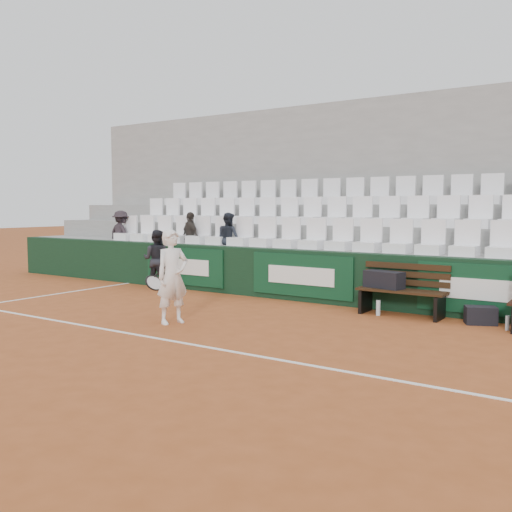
{
  "coord_description": "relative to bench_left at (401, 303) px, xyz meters",
  "views": [
    {
      "loc": [
        5.2,
        -5.77,
        1.86
      ],
      "look_at": [
        -0.3,
        2.4,
        1.0
      ],
      "focal_mm": 40.0,
      "sensor_mm": 36.0,
      "label": 1
    }
  ],
  "objects": [
    {
      "name": "spectator_a",
      "position": [
        -7.83,
        0.95,
        1.38
      ],
      "size": [
        0.81,
        0.52,
        1.2
      ],
      "primitive_type": "imported",
      "rotation": [
        0.0,
        0.0,
        3.05
      ],
      "color": "black",
      "rests_on": "grandstand_tier_front"
    },
    {
      "name": "grandstand_tier_front",
      "position": [
        -1.91,
        1.08,
        0.28
      ],
      "size": [
        18.0,
        0.95,
        1.0
      ],
      "primitive_type": "cube",
      "color": "gray",
      "rests_on": "ground"
    },
    {
      "name": "ground",
      "position": [
        -1.91,
        -3.55,
        -0.23
      ],
      "size": [
        80.0,
        80.0,
        0.0
      ],
      "primitive_type": "plane",
      "color": "#A14E24",
      "rests_on": "ground"
    },
    {
      "name": "bench_left",
      "position": [
        0.0,
        0.0,
        0.0
      ],
      "size": [
        1.5,
        0.56,
        0.45
      ],
      "primitive_type": "cube",
      "color": "#311D0E",
      "rests_on": "ground"
    },
    {
      "name": "sports_bag_ground",
      "position": [
        1.28,
        0.03,
        -0.08
      ],
      "size": [
        0.54,
        0.46,
        0.29
      ],
      "primitive_type": "cube",
      "rotation": [
        0.0,
        0.0,
        0.43
      ],
      "color": "black",
      "rests_on": "ground"
    },
    {
      "name": "tennis_player",
      "position": [
        -2.81,
        -2.63,
        0.52
      ],
      "size": [
        0.75,
        0.63,
        1.5
      ],
      "color": "white",
      "rests_on": "ground"
    },
    {
      "name": "grandstand_rear_wall",
      "position": [
        -1.91,
        3.6,
        1.98
      ],
      "size": [
        18.0,
        0.3,
        4.4
      ],
      "primitive_type": "cube",
      "color": "#959592",
      "rests_on": "ground"
    },
    {
      "name": "water_bottle_near",
      "position": [
        -0.34,
        -0.18,
        -0.09
      ],
      "size": [
        0.07,
        0.07,
        0.26
      ],
      "primitive_type": "cylinder",
      "color": "silver",
      "rests_on": "ground"
    },
    {
      "name": "sports_bag_left",
      "position": [
        -0.33,
        0.03,
        0.37
      ],
      "size": [
        0.73,
        0.44,
        0.29
      ],
      "primitive_type": "cube",
      "rotation": [
        0.0,
        0.0,
        -0.24
      ],
      "color": "black",
      "rests_on": "bench_left"
    },
    {
      "name": "ball_kid",
      "position": [
        -5.71,
        0.04,
        0.44
      ],
      "size": [
        0.78,
        0.7,
        1.33
      ],
      "primitive_type": "imported",
      "rotation": [
        0.0,
        0.0,
        3.5
      ],
      "color": "black",
      "rests_on": "ground"
    },
    {
      "name": "court_baseline",
      "position": [
        -1.91,
        -3.55,
        -0.22
      ],
      "size": [
        18.0,
        0.06,
        0.01
      ],
      "primitive_type": "cube",
      "color": "white",
      "rests_on": "ground"
    },
    {
      "name": "spectator_b",
      "position": [
        -5.48,
        0.95,
        1.36
      ],
      "size": [
        0.75,
        0.52,
        1.18
      ],
      "primitive_type": "imported",
      "rotation": [
        0.0,
        0.0,
        2.76
      ],
      "color": "#302B27",
      "rests_on": "grandstand_tier_front"
    },
    {
      "name": "seat_row_back",
      "position": [
        -1.91,
        2.8,
        1.99
      ],
      "size": [
        11.9,
        0.44,
        0.63
      ],
      "primitive_type": "cube",
      "color": "white",
      "rests_on": "grandstand_tier_back"
    },
    {
      "name": "back_barrier",
      "position": [
        -1.84,
        0.44,
        0.28
      ],
      "size": [
        18.0,
        0.34,
        1.0
      ],
      "color": "black",
      "rests_on": "ground"
    },
    {
      "name": "grandstand_tier_back",
      "position": [
        -1.91,
        2.98,
        0.72
      ],
      "size": [
        18.0,
        0.95,
        1.9
      ],
      "primitive_type": "cube",
      "color": "gray",
      "rests_on": "ground"
    },
    {
      "name": "spectator_c",
      "position": [
        -4.37,
        0.95,
        1.36
      ],
      "size": [
        0.65,
        0.55,
        1.17
      ],
      "primitive_type": "imported",
      "rotation": [
        0.0,
        0.0,
        2.93
      ],
      "color": "black",
      "rests_on": "grandstand_tier_front"
    },
    {
      "name": "water_bottle_far",
      "position": [
        1.72,
        -0.21,
        -0.11
      ],
      "size": [
        0.06,
        0.06,
        0.22
      ],
      "primitive_type": "cylinder",
      "color": "#AEBCC5",
      "rests_on": "ground"
    },
    {
      "name": "grandstand_tier_mid",
      "position": [
        -1.91,
        2.03,
        0.5
      ],
      "size": [
        18.0,
        0.95,
        1.45
      ],
      "primitive_type": "cube",
      "color": "gray",
      "rests_on": "ground"
    },
    {
      "name": "seat_row_mid",
      "position": [
        -1.91,
        1.85,
        1.54
      ],
      "size": [
        11.9,
        0.44,
        0.63
      ],
      "primitive_type": "cube",
      "color": "white",
      "rests_on": "grandstand_tier_mid"
    },
    {
      "name": "seat_row_front",
      "position": [
        -1.91,
        0.9,
        1.09
      ],
      "size": [
        11.9,
        0.44,
        0.63
      ],
      "primitive_type": "cube",
      "color": "white",
      "rests_on": "grandstand_tier_front"
    }
  ]
}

